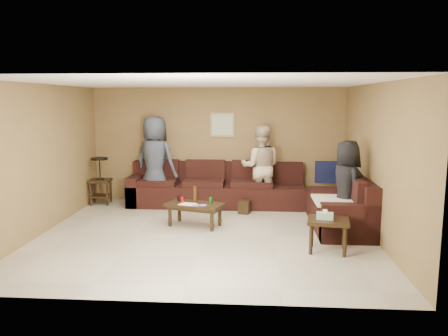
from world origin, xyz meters
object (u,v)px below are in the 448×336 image
at_px(waste_bin, 244,207).
at_px(person_right, 346,187).
at_px(side_table_right, 328,224).
at_px(sectional_sofa, 254,197).
at_px(coffee_table, 195,207).
at_px(end_table_left, 100,180).
at_px(person_middle, 261,167).
at_px(person_left, 155,161).

height_order(waste_bin, person_right, person_right).
bearing_deg(side_table_right, sectional_sofa, 115.97).
distance_m(sectional_sofa, coffee_table, 1.48).
relative_size(sectional_sofa, coffee_table, 4.24).
height_order(end_table_left, side_table_right, end_table_left).
xyz_separation_m(end_table_left, side_table_right, (4.40, -2.72, -0.11)).
height_order(side_table_right, person_middle, person_middle).
bearing_deg(person_right, person_left, 49.80).
bearing_deg(end_table_left, sectional_sofa, -8.71).
xyz_separation_m(side_table_right, person_left, (-3.18, 2.68, 0.53)).
distance_m(end_table_left, side_table_right, 5.18).
relative_size(side_table_right, person_left, 0.35).
relative_size(person_middle, person_right, 1.10).
relative_size(person_left, person_right, 1.21).
relative_size(coffee_table, person_middle, 0.64).
relative_size(sectional_sofa, side_table_right, 6.96).
xyz_separation_m(coffee_table, end_table_left, (-2.26, 1.53, 0.18)).
relative_size(sectional_sofa, end_table_left, 4.59).
bearing_deg(waste_bin, side_table_right, -59.02).
xyz_separation_m(person_left, person_right, (3.64, -1.66, -0.17)).
bearing_deg(end_table_left, person_right, -19.23).
bearing_deg(person_right, sectional_sofa, 36.66).
height_order(coffee_table, person_middle, person_middle).
height_order(end_table_left, person_left, person_left).
bearing_deg(person_middle, person_left, 2.25).
bearing_deg(person_right, end_table_left, 55.03).
bearing_deg(end_table_left, person_left, -1.90).
distance_m(side_table_right, person_middle, 2.88).
height_order(side_table_right, person_right, person_right).
height_order(sectional_sofa, side_table_right, sectional_sofa).
relative_size(end_table_left, person_right, 0.65).
height_order(side_table_right, person_left, person_left).
height_order(side_table_right, waste_bin, side_table_right).
height_order(sectional_sofa, coffee_table, sectional_sofa).
bearing_deg(person_right, person_middle, 24.89).
height_order(person_left, person_right, person_left).
bearing_deg(person_middle, side_table_right, 111.95).
bearing_deg(person_left, waste_bin, -176.24).
relative_size(coffee_table, person_left, 0.58).
relative_size(side_table_right, person_middle, 0.39).
xyz_separation_m(person_middle, person_right, (1.42, -1.65, -0.08)).
height_order(end_table_left, person_middle, person_middle).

